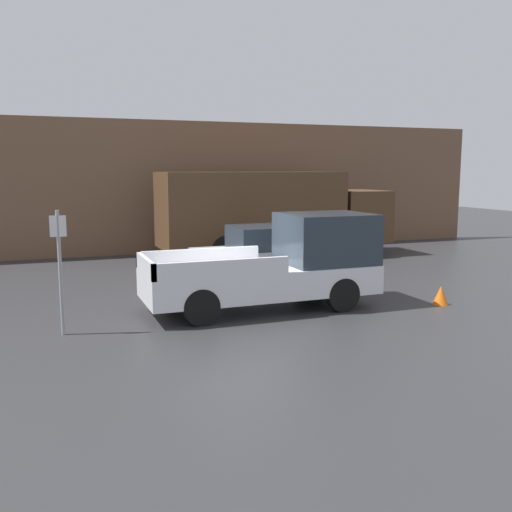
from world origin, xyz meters
TOP-DOWN VIEW (x-y plane):
  - ground_plane at (0.00, 0.00)m, footprint 60.00×60.00m
  - building_wall at (0.00, 9.12)m, footprint 28.00×0.15m
  - pickup_truck at (0.86, -0.61)m, footprint 5.30×1.93m
  - car at (1.84, 2.67)m, footprint 4.25×1.91m
  - delivery_truck at (3.42, 6.46)m, footprint 8.45×2.47m
  - parking_sign at (-4.02, -1.16)m, footprint 0.30×0.07m
  - traffic_cone at (4.44, -1.72)m, footprint 0.37×0.37m

SIDE VIEW (x-z plane):
  - ground_plane at x=0.00m, z-range 0.00..0.00m
  - traffic_cone at x=4.44m, z-range 0.00..0.45m
  - car at x=1.84m, z-range 0.00..1.57m
  - pickup_truck at x=0.86m, z-range -0.08..2.07m
  - parking_sign at x=-4.02m, z-range 0.15..2.56m
  - delivery_truck at x=3.42m, z-range 0.15..3.24m
  - building_wall at x=0.00m, z-range 0.00..5.01m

